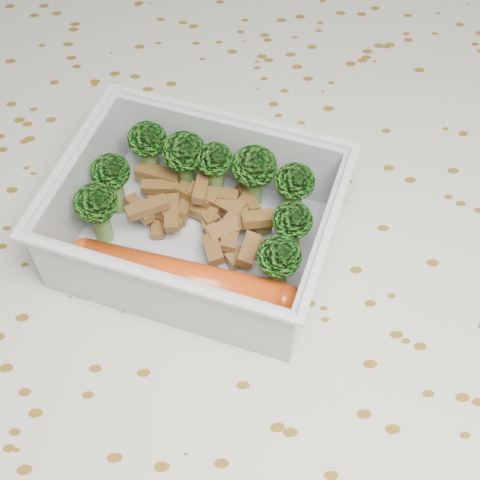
{
  "coord_description": "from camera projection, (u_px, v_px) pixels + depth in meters",
  "views": [
    {
      "loc": [
        -0.02,
        -0.27,
        1.17
      ],
      "look_at": [
        -0.0,
        0.01,
        0.78
      ],
      "focal_mm": 50.0,
      "sensor_mm": 36.0,
      "label": 1
    }
  ],
  "objects": [
    {
      "name": "dining_table",
      "position": [
        246.0,
        323.0,
        0.57
      ],
      "size": [
        1.4,
        0.9,
        0.75
      ],
      "color": "brown",
      "rests_on": "ground"
    },
    {
      "name": "tablecloth",
      "position": [
        246.0,
        293.0,
        0.53
      ],
      "size": [
        1.46,
        0.96,
        0.19
      ],
      "color": "beige",
      "rests_on": "dining_table"
    },
    {
      "name": "broccoli_florets",
      "position": [
        206.0,
        185.0,
        0.49
      ],
      "size": [
        0.17,
        0.14,
        0.06
      ],
      "color": "#608C3F",
      "rests_on": "lunch_container"
    },
    {
      "name": "meat_pile",
      "position": [
        200.0,
        211.0,
        0.5
      ],
      "size": [
        0.11,
        0.1,
        0.03
      ],
      "color": "brown",
      "rests_on": "lunch_container"
    },
    {
      "name": "lunch_container",
      "position": [
        198.0,
        227.0,
        0.49
      ],
      "size": [
        0.24,
        0.21,
        0.07
      ],
      "color": "silver",
      "rests_on": "tablecloth"
    },
    {
      "name": "sausage",
      "position": [
        182.0,
        278.0,
        0.47
      ],
      "size": [
        0.17,
        0.07,
        0.03
      ],
      "color": "#CA4110",
      "rests_on": "lunch_container"
    }
  ]
}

